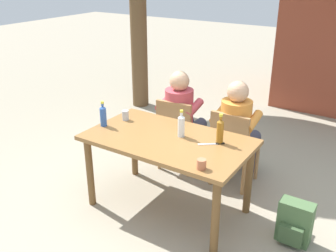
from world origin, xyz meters
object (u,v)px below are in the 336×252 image
object	(u,v)px
cup_steel	(125,115)
backpack_by_near_side	(294,223)
chair_far_left	(178,131)
bottle_amber	(220,131)
person_in_white_shirt	(238,127)
chair_far_right	(233,145)
cup_terracotta	(201,164)
bottle_clear	(181,125)
person_in_plaid_shirt	(183,114)
dining_table	(168,148)
table_knife	(213,144)
bottle_blue	(103,115)

from	to	relation	value
cup_steel	backpack_by_near_side	distance (m)	1.91
cup_steel	backpack_by_near_side	xyz separation A→B (m)	(1.80, 0.03, -0.63)
cup_steel	chair_far_left	bearing A→B (deg)	65.91
chair_far_left	cup_steel	distance (m)	0.74
bottle_amber	person_in_white_shirt	bearing A→B (deg)	98.58
chair_far_right	cup_terracotta	bearing A→B (deg)	-80.15
person_in_white_shirt	bottle_clear	size ratio (longest dim) A/B	4.50
person_in_plaid_shirt	bottle_amber	world-z (taller)	person_in_plaid_shirt
bottle_clear	cup_steel	distance (m)	0.69
dining_table	cup_terracotta	size ratio (longest dim) A/B	18.61
dining_table	bottle_amber	distance (m)	0.52
bottle_amber	cup_terracotta	bearing A→B (deg)	-80.61
chair_far_right	person_in_white_shirt	size ratio (longest dim) A/B	0.74
table_knife	person_in_plaid_shirt	bearing A→B (deg)	135.61
person_in_plaid_shirt	bottle_amber	bearing A→B (deg)	-40.99
cup_terracotta	person_in_plaid_shirt	bearing A→B (deg)	126.34
chair_far_right	bottle_blue	size ratio (longest dim) A/B	3.40
cup_steel	table_knife	distance (m)	1.02
bottle_blue	bottle_amber	xyz separation A→B (m)	(1.14, 0.26, 0.01)
bottle_clear	table_knife	world-z (taller)	bottle_clear
person_in_plaid_shirt	cup_terracotta	bearing A→B (deg)	-53.66
person_in_plaid_shirt	bottle_clear	xyz separation A→B (m)	(0.43, -0.75, 0.23)
person_in_plaid_shirt	table_knife	world-z (taller)	person_in_plaid_shirt
person_in_white_shirt	cup_steel	xyz separation A→B (m)	(-0.95, -0.71, 0.16)
backpack_by_near_side	chair_far_right	bearing A→B (deg)	146.14
bottle_amber	table_knife	bearing A→B (deg)	-122.76
person_in_white_shirt	bottle_blue	xyz separation A→B (m)	(-1.04, -0.95, 0.22)
bottle_amber	chair_far_right	bearing A→B (deg)	100.24
backpack_by_near_side	bottle_clear	bearing A→B (deg)	-176.25
cup_terracotta	bottle_amber	bearing A→B (deg)	99.39
bottle_clear	chair_far_left	bearing A→B (deg)	123.19
bottle_amber	cup_steel	size ratio (longest dim) A/B	2.75
bottle_clear	cup_steel	world-z (taller)	bottle_clear
bottle_clear	cup_terracotta	world-z (taller)	bottle_clear
cup_terracotta	backpack_by_near_side	distance (m)	1.04
bottle_amber	table_knife	xyz separation A→B (m)	(-0.03, -0.05, -0.12)
chair_far_left	cup_terracotta	distance (m)	1.42
bottle_blue	bottle_clear	distance (m)	0.80
bottle_amber	table_knife	size ratio (longest dim) A/B	1.37
dining_table	cup_terracotta	distance (m)	0.65
person_in_plaid_shirt	bottle_blue	xyz separation A→B (m)	(-0.35, -0.95, 0.22)
bottle_clear	cup_terracotta	xyz separation A→B (m)	(0.45, -0.44, -0.07)
bottle_clear	cup_terracotta	bearing A→B (deg)	-44.37
person_in_plaid_shirt	cup_steel	xyz separation A→B (m)	(-0.26, -0.71, 0.16)
chair_far_left	backpack_by_near_side	distance (m)	1.66
person_in_white_shirt	cup_steel	size ratio (longest dim) A/B	11.55
dining_table	table_knife	world-z (taller)	table_knife
chair_far_left	bottle_amber	size ratio (longest dim) A/B	3.10
bottle_amber	backpack_by_near_side	distance (m)	1.02
bottle_blue	table_knife	world-z (taller)	bottle_blue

